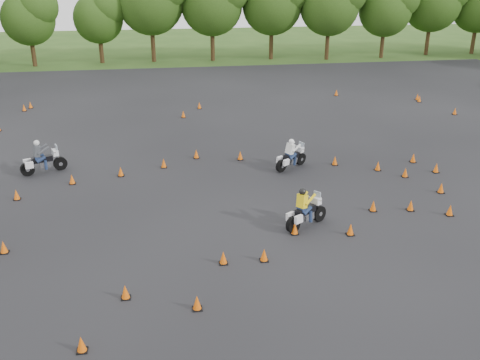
{
  "coord_description": "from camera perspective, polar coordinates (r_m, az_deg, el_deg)",
  "views": [
    {
      "loc": [
        -3.21,
        -16.71,
        9.8
      ],
      "look_at": [
        0.0,
        4.0,
        1.2
      ],
      "focal_mm": 40.0,
      "sensor_mm": 36.0,
      "label": 1
    }
  ],
  "objects": [
    {
      "name": "traffic_cones",
      "position": [
        23.98,
        0.26,
        -1.21
      ],
      "size": [
        36.49,
        33.45,
        0.45
      ],
      "color": "#E95D09",
      "rests_on": "asphalt_pad"
    },
    {
      "name": "rider_grey",
      "position": [
        28.15,
        -20.32,
        2.4
      ],
      "size": [
        2.36,
        1.49,
        1.74
      ],
      "primitive_type": null,
      "rotation": [
        0.0,
        0.0,
        0.38
      ],
      "color": "#3E4146",
      "rests_on": "ground"
    },
    {
      "name": "treeline",
      "position": [
        52.22,
        -2.67,
        16.62
      ],
      "size": [
        87.05,
        32.82,
        10.56
      ],
      "color": "#284513",
      "rests_on": "ground"
    },
    {
      "name": "rider_yellow",
      "position": [
        21.17,
        7.21,
        -2.94
      ],
      "size": [
        2.18,
        1.71,
        1.66
      ],
      "primitive_type": null,
      "rotation": [
        0.0,
        0.0,
        0.56
      ],
      "color": "yellow",
      "rests_on": "ground"
    },
    {
      "name": "asphalt_pad",
      "position": [
        24.94,
        -0.7,
        -0.82
      ],
      "size": [
        62.0,
        62.0,
        0.0
      ],
      "primitive_type": "plane",
      "color": "black",
      "rests_on": "ground"
    },
    {
      "name": "rider_white",
      "position": [
        27.14,
        5.46,
        2.89
      ],
      "size": [
        2.1,
        1.74,
        1.63
      ],
      "primitive_type": null,
      "rotation": [
        0.0,
        0.0,
        0.61
      ],
      "color": "silver",
      "rests_on": "ground"
    },
    {
      "name": "ground",
      "position": [
        19.64,
        1.8,
        -7.64
      ],
      "size": [
        140.0,
        140.0,
        0.0
      ],
      "primitive_type": "plane",
      "color": "#2D5119",
      "rests_on": "ground"
    }
  ]
}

